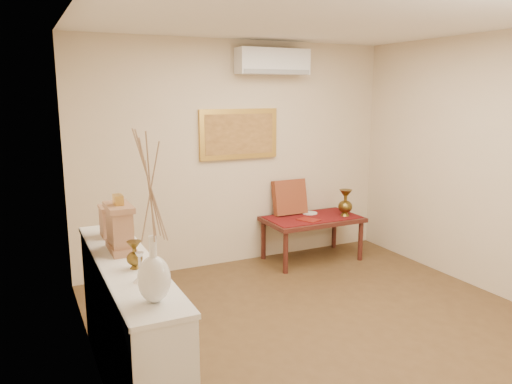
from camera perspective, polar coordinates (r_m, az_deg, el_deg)
floor at (r=4.59m, az=9.89°, el=-16.03°), size 4.50×4.50×0.00m
ceiling at (r=4.12m, az=11.25°, el=19.56°), size 4.50×4.50×0.00m
wall_back at (r=6.08m, az=-2.07°, el=4.31°), size 4.00×0.02×2.70m
wall_left at (r=3.39m, az=-17.95°, el=-1.95°), size 0.02×4.50×2.70m
white_vase at (r=2.67m, az=-11.85°, el=-2.90°), size 0.18×0.18×0.94m
candlestick at (r=3.08m, az=-13.11°, el=-8.38°), size 0.09×0.09×0.19m
brass_urn_small at (r=3.31m, az=-13.74°, el=-6.57°), size 0.10×0.10×0.23m
table_cloth at (r=6.30m, az=6.45°, el=-2.87°), size 1.14×0.59×0.01m
brass_urn_tall at (r=6.38m, az=10.19°, el=-0.88°), size 0.18×0.18×0.41m
plate at (r=6.47m, az=6.15°, el=-2.40°), size 0.20×0.20×0.01m
menu at (r=6.13m, az=6.05°, el=-3.18°), size 0.27×0.30×0.01m
cushion at (r=6.37m, az=3.87°, el=-0.59°), size 0.44×0.19×0.46m
display_ledge at (r=3.70m, az=-14.34°, el=-14.74°), size 0.37×2.02×0.98m
mantel_clock at (r=3.68m, az=-15.28°, el=-3.89°), size 0.17×0.36×0.41m
wooden_chest at (r=4.09m, az=-16.24°, el=-3.19°), size 0.16×0.21×0.24m
low_table at (r=6.32m, az=6.44°, el=-3.48°), size 1.20×0.70×0.55m
painting at (r=6.03m, az=-1.98°, el=6.64°), size 1.00×0.06×0.60m
ac_unit at (r=6.10m, az=1.93°, el=14.67°), size 0.90×0.25×0.30m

